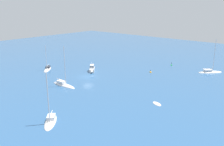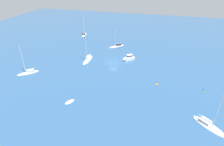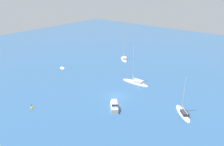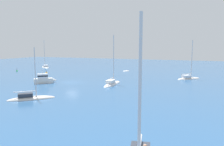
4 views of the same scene
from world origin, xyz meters
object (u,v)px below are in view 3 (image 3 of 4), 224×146
at_px(ketch, 124,59).
at_px(rib, 62,68).
at_px(cabin_cruiser, 114,106).
at_px(yacht, 183,113).
at_px(sloop, 135,82).
at_px(mooring_buoy, 32,108).

bearing_deg(ketch, rib, 108.37).
bearing_deg(ketch, cabin_cruiser, 168.39).
height_order(ketch, yacht, ketch).
bearing_deg(ketch, sloop, -179.33).
relative_size(ketch, mooring_buoy, 8.33).
distance_m(rib, cabin_cruiser, 27.41).
bearing_deg(mooring_buoy, sloop, 158.17).
bearing_deg(sloop, cabin_cruiser, 104.73).
xyz_separation_m(ketch, rib, (17.94, -9.17, -0.20)).
distance_m(yacht, cabin_cruiser, 13.30).
height_order(sloop, yacht, sloop).
height_order(sloop, cabin_cruiser, sloop).
relative_size(sloop, cabin_cruiser, 2.47).
xyz_separation_m(rib, cabin_cruiser, (8.24, 26.13, 0.78)).
relative_size(sloop, mooring_buoy, 9.15).
distance_m(sloop, rib, 22.92).
xyz_separation_m(rib, mooring_buoy, (18.36, 13.13, 0.01)).
relative_size(ketch, yacht, 1.19).
height_order(sloop, rib, sloop).
bearing_deg(yacht, ketch, 12.69).
bearing_deg(rib, mooring_buoy, -27.47).
xyz_separation_m(yacht, cabin_cruiser, (7.02, -11.28, 0.67)).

